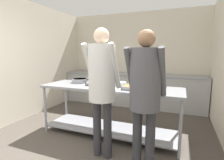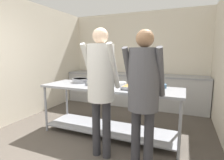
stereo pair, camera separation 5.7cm
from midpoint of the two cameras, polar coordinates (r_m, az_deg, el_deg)
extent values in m
cube|color=beige|center=(5.30, 7.25, 7.00)|extent=(4.07, 0.06, 2.65)
cube|color=beige|center=(4.59, -25.02, 5.99)|extent=(0.06, 4.07, 2.65)
cube|color=#A8A8A8|center=(5.05, 6.00, -3.28)|extent=(3.91, 0.62, 0.86)
cube|color=gray|center=(4.97, 6.08, 1.82)|extent=(3.91, 0.65, 0.04)
cube|color=black|center=(4.91, 8.96, 1.76)|extent=(0.46, 0.45, 0.02)
cube|color=gray|center=(3.08, -1.22, -2.47)|extent=(2.48, 0.74, 0.04)
cube|color=gray|center=(3.32, -1.17, -15.50)|extent=(2.40, 0.66, 0.02)
cylinder|color=gray|center=(3.58, -21.38, -8.95)|extent=(0.04, 0.04, 0.86)
cylinder|color=gray|center=(2.68, 20.86, -14.95)|extent=(0.04, 0.04, 0.86)
cylinder|color=gray|center=(4.04, -15.20, -6.62)|extent=(0.04, 0.04, 0.86)
cylinder|color=gray|center=(3.27, 21.08, -10.58)|extent=(0.04, 0.04, 0.86)
cylinder|color=gray|center=(3.54, -10.86, -0.17)|extent=(0.32, 0.32, 0.08)
cylinder|color=beige|center=(3.54, -10.87, 0.36)|extent=(0.28, 0.28, 0.01)
cylinder|color=black|center=(3.42, -7.64, 0.09)|extent=(0.14, 0.02, 0.02)
cube|color=gray|center=(3.24, -4.48, -1.46)|extent=(0.43, 0.32, 0.01)
cube|color=gold|center=(3.24, -4.48, -1.02)|extent=(0.40, 0.30, 0.04)
cube|color=gray|center=(3.10, -5.75, -1.54)|extent=(0.43, 0.01, 0.05)
cube|color=gray|center=(3.38, -3.31, -0.66)|extent=(0.43, 0.01, 0.05)
cube|color=gray|center=(3.34, -7.69, -0.85)|extent=(0.01, 0.32, 0.05)
cube|color=gray|center=(3.16, -1.08, -1.33)|extent=(0.01, 0.32, 0.05)
cylinder|color=white|center=(3.18, 2.14, -1.63)|extent=(0.23, 0.23, 0.01)
cylinder|color=white|center=(3.18, 2.14, -1.42)|extent=(0.23, 0.23, 0.01)
cylinder|color=white|center=(3.18, 2.14, -1.21)|extent=(0.23, 0.23, 0.01)
cylinder|color=white|center=(3.18, 2.14, -0.99)|extent=(0.22, 0.22, 0.01)
cylinder|color=white|center=(3.18, 2.14, -0.78)|extent=(0.22, 0.22, 0.01)
cube|color=gray|center=(2.88, 7.16, -2.83)|extent=(0.39, 0.34, 0.01)
cube|color=#9E6B33|center=(2.87, 7.17, -2.33)|extent=(0.37, 0.31, 0.04)
cube|color=gray|center=(2.72, 6.30, -3.03)|extent=(0.39, 0.01, 0.05)
cube|color=gray|center=(3.03, 7.95, -1.85)|extent=(0.39, 0.01, 0.05)
cube|color=gray|center=(2.92, 3.56, -2.15)|extent=(0.01, 0.34, 0.05)
cube|color=gray|center=(2.83, 10.90, -2.66)|extent=(0.01, 0.34, 0.05)
cylinder|color=#3D668C|center=(3.07, 14.74, -1.81)|extent=(0.23, 0.23, 0.06)
sphere|color=#2D702D|center=(3.07, 15.47, -1.00)|extent=(0.07, 0.07, 0.07)
sphere|color=#2D702D|center=(3.09, 14.90, -0.92)|extent=(0.06, 0.06, 0.06)
sphere|color=#2D702D|center=(3.10, 13.80, -0.84)|extent=(0.07, 0.07, 0.07)
sphere|color=#2D702D|center=(3.05, 13.98, -1.01)|extent=(0.07, 0.07, 0.07)
sphere|color=#2D702D|center=(3.04, 14.94, -1.07)|extent=(0.05, 0.05, 0.05)
cylinder|color=#2D2D33|center=(2.38, 7.49, -18.37)|extent=(0.12, 0.12, 0.80)
cylinder|color=#2D2D33|center=(2.34, 11.60, -18.99)|extent=(0.12, 0.12, 0.80)
cylinder|color=#4C4C51|center=(2.17, 5.11, 2.85)|extent=(0.09, 0.33, 0.60)
cylinder|color=#4C4C51|center=(2.06, 15.38, 2.27)|extent=(0.09, 0.33, 0.60)
cylinder|color=#4C4C51|center=(2.12, 10.05, 0.23)|extent=(0.37, 0.37, 0.74)
sphere|color=#8C6647|center=(2.10, 10.41, 13.19)|extent=(0.21, 0.21, 0.21)
cylinder|color=#2D2D33|center=(2.63, -5.49, -15.23)|extent=(0.12, 0.12, 0.83)
cylinder|color=#2D2D33|center=(2.56, -2.13, -15.88)|extent=(0.12, 0.12, 0.83)
cylinder|color=silver|center=(2.46, -8.08, 4.63)|extent=(0.08, 0.34, 0.62)
cylinder|color=silver|center=(2.28, 0.27, 4.40)|extent=(0.08, 0.34, 0.62)
cylinder|color=silver|center=(2.38, -4.04, 2.36)|extent=(0.37, 0.37, 0.77)
sphere|color=beige|center=(2.37, -4.17, 14.21)|extent=(0.21, 0.21, 0.21)
cylinder|color=#23602D|center=(5.44, -7.54, 3.72)|extent=(0.08, 0.08, 0.21)
cone|color=#23602D|center=(5.43, -7.57, 5.26)|extent=(0.07, 0.07, 0.08)
cylinder|color=black|center=(5.43, -7.58, 5.78)|extent=(0.03, 0.03, 0.02)
camera|label=1|loc=(0.03, -90.52, -0.08)|focal=28.00mm
camera|label=2|loc=(0.03, 89.48, 0.08)|focal=28.00mm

